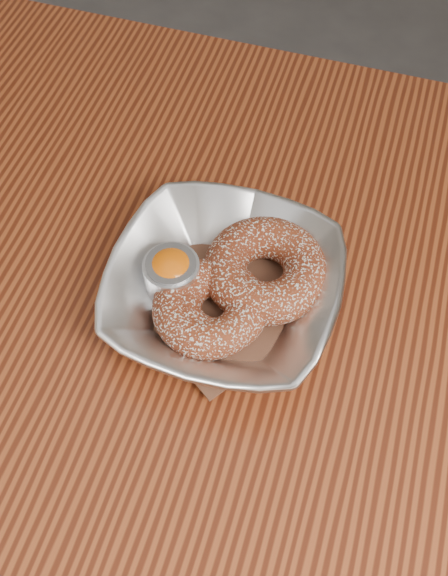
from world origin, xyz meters
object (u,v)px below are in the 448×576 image
(donut_front, at_px, (217,307))
(ramekin, at_px, (172,274))
(serving_bowl, at_px, (224,290))
(donut_extra, at_px, (208,308))
(donut_back, at_px, (265,270))
(table, at_px, (283,390))

(donut_front, distance_m, ramekin, 0.05)
(serving_bowl, height_order, donut_extra, serving_bowl)
(donut_back, height_order, donut_front, donut_back)
(table, distance_m, ramekin, 0.18)
(table, xyz_separation_m, serving_bowl, (-0.07, 0.02, 0.12))
(table, relative_size, serving_bowl, 5.67)
(serving_bowl, xyz_separation_m, ramekin, (-0.05, -0.00, 0.01))
(table, bearing_deg, ramekin, 169.89)
(ramekin, bearing_deg, serving_bowl, 1.59)
(serving_bowl, height_order, donut_front, serving_bowl)
(donut_back, xyz_separation_m, donut_front, (-0.03, -0.05, -0.00))
(serving_bowl, xyz_separation_m, donut_front, (-0.00, -0.02, 0.00))
(table, xyz_separation_m, donut_back, (-0.04, 0.05, 0.13))
(donut_back, bearing_deg, ramekin, -158.44)
(table, distance_m, donut_back, 0.15)
(donut_back, xyz_separation_m, donut_extra, (-0.04, -0.05, -0.00))
(ramekin, bearing_deg, donut_extra, -27.32)
(table, height_order, donut_back, donut_back)
(table, bearing_deg, donut_extra, -179.84)
(table, xyz_separation_m, ramekin, (-0.12, 0.02, 0.13))
(donut_back, height_order, ramekin, ramekin)
(donut_front, bearing_deg, serving_bowl, 87.54)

